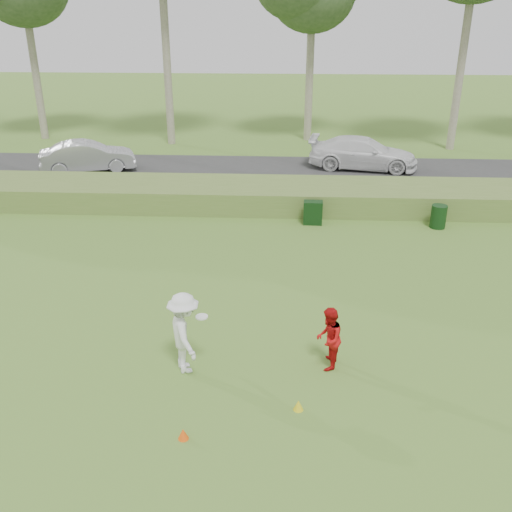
# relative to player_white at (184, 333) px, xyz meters

# --- Properties ---
(ground) EXTENTS (120.00, 120.00, 0.00)m
(ground) POSITION_rel_player_white_xyz_m (1.38, -0.56, -0.95)
(ground) COLOR #447125
(ground) RESTS_ON ground
(reed_strip) EXTENTS (80.00, 3.00, 0.90)m
(reed_strip) POSITION_rel_player_white_xyz_m (1.38, 11.44, -0.50)
(reed_strip) COLOR #51712D
(reed_strip) RESTS_ON ground
(park_road) EXTENTS (80.00, 6.00, 0.06)m
(park_road) POSITION_rel_player_white_xyz_m (1.38, 16.44, -0.92)
(park_road) COLOR #2D2D2D
(park_road) RESTS_ON ground
(player_white) EXTENTS (1.14, 1.40, 1.89)m
(player_white) POSITION_rel_player_white_xyz_m (0.00, 0.00, 0.00)
(player_white) COLOR white
(player_white) RESTS_ON ground
(player_red) EXTENTS (0.68, 0.81, 1.48)m
(player_red) POSITION_rel_player_white_xyz_m (3.17, 0.27, -0.21)
(player_red) COLOR #B60F10
(player_red) RESTS_ON ground
(cone_orange) EXTENTS (0.21, 0.21, 0.23)m
(cone_orange) POSITION_rel_player_white_xyz_m (0.32, -2.23, -0.83)
(cone_orange) COLOR #FF540D
(cone_orange) RESTS_ON ground
(cone_yellow) EXTENTS (0.21, 0.21, 0.23)m
(cone_yellow) POSITION_rel_player_white_xyz_m (2.50, -1.27, -0.83)
(cone_yellow) COLOR yellow
(cone_yellow) RESTS_ON ground
(utility_cabinet) EXTENTS (0.71, 0.46, 0.87)m
(utility_cabinet) POSITION_rel_player_white_xyz_m (3.17, 9.47, -0.51)
(utility_cabinet) COLOR black
(utility_cabinet) RESTS_ON ground
(trash_bin) EXTENTS (0.64, 0.64, 0.85)m
(trash_bin) POSITION_rel_player_white_xyz_m (7.75, 9.33, -0.52)
(trash_bin) COLOR black
(trash_bin) RESTS_ON ground
(car_mid) EXTENTS (4.71, 2.92, 1.46)m
(car_mid) POSITION_rel_player_white_xyz_m (-7.43, 15.99, -0.15)
(car_mid) COLOR silver
(car_mid) RESTS_ON park_road
(car_right) EXTENTS (5.52, 2.93, 1.52)m
(car_right) POSITION_rel_player_white_xyz_m (5.91, 17.26, -0.13)
(car_right) COLOR white
(car_right) RESTS_ON park_road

